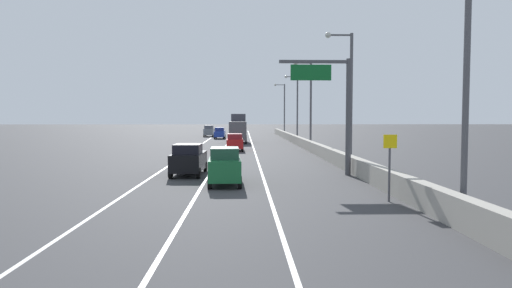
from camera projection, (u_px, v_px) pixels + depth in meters
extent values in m
plane|color=#38383A|center=(242.00, 142.00, 68.86)|extent=(320.00, 320.00, 0.00)
cube|color=silver|center=(199.00, 146.00, 59.73)|extent=(0.16, 130.00, 0.00)
cube|color=silver|center=(226.00, 146.00, 59.83)|extent=(0.16, 130.00, 0.00)
cube|color=silver|center=(253.00, 146.00, 59.92)|extent=(0.16, 130.00, 0.00)
cube|color=#9E998E|center=(319.00, 150.00, 45.09)|extent=(0.60, 120.00, 1.10)
cylinder|color=#47474C|center=(349.00, 117.00, 29.90)|extent=(0.36, 0.36, 7.50)
cube|color=#47474C|center=(314.00, 62.00, 29.63)|extent=(4.50, 0.20, 0.20)
cube|color=#0C5923|center=(311.00, 73.00, 29.54)|extent=(2.60, 0.10, 1.00)
cylinder|color=#4C4C51|center=(389.00, 175.00, 20.61)|extent=(0.10, 0.10, 2.40)
cube|color=yellow|center=(390.00, 141.00, 20.48)|extent=(0.60, 0.04, 0.60)
cylinder|color=#4C4C51|center=(466.00, 83.00, 17.02)|extent=(0.24, 0.24, 10.08)
cylinder|color=#4C4C51|center=(351.00, 100.00, 35.26)|extent=(0.24, 0.24, 10.08)
cube|color=#4C4C51|center=(340.00, 35.00, 34.94)|extent=(1.80, 0.12, 0.12)
sphere|color=beige|center=(328.00, 35.00, 34.92)|extent=(0.44, 0.44, 0.44)
cylinder|color=#4C4C51|center=(311.00, 106.00, 53.48)|extent=(0.24, 0.24, 10.08)
cube|color=#4C4C51|center=(303.00, 63.00, 53.17)|extent=(1.80, 0.12, 0.12)
sphere|color=beige|center=(295.00, 63.00, 53.14)|extent=(0.44, 0.44, 0.44)
cylinder|color=#4C4C51|center=(297.00, 109.00, 71.73)|extent=(0.24, 0.24, 10.08)
cube|color=#4C4C51|center=(292.00, 77.00, 71.42)|extent=(1.80, 0.12, 0.12)
sphere|color=beige|center=(286.00, 77.00, 71.39)|extent=(0.44, 0.44, 0.44)
cylinder|color=#4C4C51|center=(284.00, 110.00, 89.96)|extent=(0.24, 0.24, 10.08)
cube|color=#4C4C51|center=(280.00, 85.00, 89.64)|extent=(1.80, 0.12, 0.12)
sphere|color=beige|center=(275.00, 85.00, 89.62)|extent=(0.44, 0.44, 0.44)
cube|color=red|center=(235.00, 143.00, 51.63)|extent=(1.90, 4.66, 0.98)
cube|color=maroon|center=(235.00, 136.00, 51.12)|extent=(1.63, 2.12, 0.60)
cylinder|color=black|center=(228.00, 147.00, 53.47)|extent=(0.24, 0.68, 0.68)
cylinder|color=black|center=(242.00, 147.00, 53.55)|extent=(0.24, 0.68, 0.68)
cylinder|color=black|center=(227.00, 149.00, 49.76)|extent=(0.24, 0.68, 0.68)
cylinder|color=black|center=(242.00, 149.00, 49.84)|extent=(0.24, 0.68, 0.68)
cube|color=#196033|center=(225.00, 168.00, 26.20)|extent=(1.90, 4.85, 1.14)
cube|color=#1C4633|center=(225.00, 153.00, 25.67)|extent=(1.60, 2.21, 0.60)
cylinder|color=black|center=(212.00, 174.00, 28.12)|extent=(0.24, 0.69, 0.68)
cylinder|color=black|center=(238.00, 173.00, 28.22)|extent=(0.24, 0.69, 0.68)
cylinder|color=black|center=(210.00, 183.00, 24.24)|extent=(0.24, 0.69, 0.68)
cylinder|color=black|center=(240.00, 182.00, 24.34)|extent=(0.24, 0.69, 0.68)
cube|color=#1E389E|center=(220.00, 134.00, 79.73)|extent=(1.79, 4.60, 1.01)
cube|color=navy|center=(220.00, 129.00, 79.23)|extent=(1.53, 2.08, 0.60)
cylinder|color=black|center=(216.00, 136.00, 81.59)|extent=(0.23, 0.68, 0.68)
cylinder|color=black|center=(225.00, 136.00, 81.60)|extent=(0.23, 0.68, 0.68)
cylinder|color=black|center=(214.00, 137.00, 77.93)|extent=(0.23, 0.68, 0.68)
cylinder|color=black|center=(224.00, 137.00, 77.94)|extent=(0.23, 0.68, 0.68)
cube|color=black|center=(189.00, 161.00, 30.18)|extent=(2.01, 4.69, 1.10)
cube|color=black|center=(188.00, 149.00, 29.67)|extent=(1.71, 2.13, 0.60)
cylinder|color=black|center=(180.00, 167.00, 32.08)|extent=(0.24, 0.69, 0.68)
cylinder|color=black|center=(205.00, 167.00, 32.08)|extent=(0.24, 0.69, 0.68)
cylinder|color=black|center=(171.00, 173.00, 28.35)|extent=(0.24, 0.69, 0.68)
cylinder|color=black|center=(199.00, 173.00, 28.35)|extent=(0.24, 0.69, 0.68)
cube|color=slate|center=(209.00, 132.00, 88.17)|extent=(1.86, 4.52, 1.20)
cube|color=#4D505A|center=(209.00, 127.00, 87.67)|extent=(1.61, 2.05, 0.60)
cylinder|color=black|center=(206.00, 134.00, 89.99)|extent=(0.23, 0.68, 0.68)
cylinder|color=black|center=(214.00, 134.00, 90.01)|extent=(0.23, 0.68, 0.68)
cylinder|color=black|center=(204.00, 135.00, 86.40)|extent=(0.23, 0.68, 0.68)
cylinder|color=black|center=(213.00, 135.00, 86.42)|extent=(0.23, 0.68, 0.68)
cube|color=#4C4C51|center=(238.00, 130.00, 67.08)|extent=(2.48, 7.84, 2.59)
cube|color=#3A3A45|center=(238.00, 118.00, 68.69)|extent=(2.13, 1.74, 1.10)
cylinder|color=black|center=(231.00, 138.00, 70.34)|extent=(0.23, 1.00, 1.00)
cylinder|color=black|center=(246.00, 138.00, 70.38)|extent=(0.23, 1.00, 1.00)
cylinder|color=black|center=(230.00, 141.00, 63.94)|extent=(0.23, 1.00, 1.00)
cylinder|color=black|center=(246.00, 141.00, 63.98)|extent=(0.23, 1.00, 1.00)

